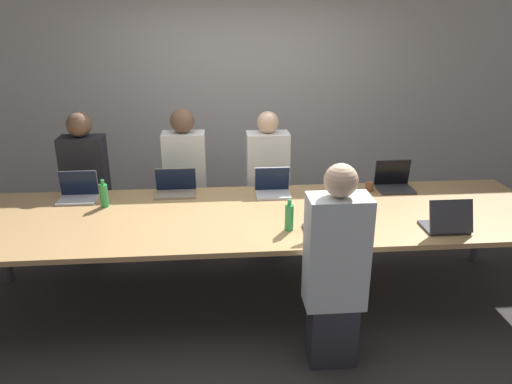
% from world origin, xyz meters
% --- Properties ---
extents(ground_plane, '(24.00, 24.00, 0.00)m').
position_xyz_m(ground_plane, '(0.00, 0.00, 0.00)').
color(ground_plane, '#383333').
extents(curtain_wall, '(12.00, 0.06, 2.80)m').
position_xyz_m(curtain_wall, '(0.00, 1.96, 1.40)').
color(curtain_wall, '#BCB7B2').
rests_on(curtain_wall, ground_plane).
extents(conference_table, '(4.74, 1.31, 0.77)m').
position_xyz_m(conference_table, '(0.00, 0.00, 0.73)').
color(conference_table, tan).
rests_on(conference_table, ground_plane).
extents(laptop_far_left, '(0.32, 0.23, 0.24)m').
position_xyz_m(laptop_far_left, '(-1.48, 0.46, 0.84)').
color(laptop_far_left, '#B7B7BC').
rests_on(laptop_far_left, conference_table).
extents(person_far_left, '(0.40, 0.24, 1.45)m').
position_xyz_m(person_far_left, '(-1.51, 0.86, 0.71)').
color(person_far_left, '#2D2D38').
rests_on(person_far_left, ground_plane).
extents(bottle_far_left, '(0.07, 0.07, 0.23)m').
position_xyz_m(bottle_far_left, '(-1.22, 0.26, 0.87)').
color(bottle_far_left, green).
rests_on(bottle_far_left, conference_table).
extents(laptop_far_center, '(0.31, 0.23, 0.24)m').
position_xyz_m(laptop_far_center, '(0.20, 0.44, 0.84)').
color(laptop_far_center, silver).
rests_on(laptop_far_center, conference_table).
extents(person_far_center, '(0.40, 0.24, 1.42)m').
position_xyz_m(person_far_center, '(0.20, 0.86, 0.69)').
color(person_far_center, '#2D2D38').
rests_on(person_far_center, ground_plane).
extents(laptop_far_right, '(0.32, 0.25, 0.25)m').
position_xyz_m(laptop_far_right, '(1.31, 0.49, 0.85)').
color(laptop_far_right, '#333338').
rests_on(laptop_far_right, conference_table).
extents(cup_far_right, '(0.07, 0.07, 0.08)m').
position_xyz_m(cup_far_right, '(1.08, 0.44, 0.81)').
color(cup_far_right, brown).
rests_on(cup_far_right, conference_table).
extents(laptop_far_midleft, '(0.36, 0.22, 0.23)m').
position_xyz_m(laptop_far_midleft, '(-0.65, 0.52, 0.84)').
color(laptop_far_midleft, gray).
rests_on(laptop_far_midleft, conference_table).
extents(person_far_midleft, '(0.40, 0.24, 1.45)m').
position_xyz_m(person_far_midleft, '(-0.59, 0.93, 0.71)').
color(person_far_midleft, '#2D2D38').
rests_on(person_far_midleft, ground_plane).
extents(laptop_near_midright, '(0.33, 0.26, 0.25)m').
position_xyz_m(laptop_near_midright, '(0.50, -0.42, 0.85)').
color(laptop_near_midright, '#333338').
rests_on(laptop_near_midright, conference_table).
extents(person_near_midright, '(0.40, 0.24, 1.44)m').
position_xyz_m(person_near_midright, '(0.47, -0.82, 0.70)').
color(person_near_midright, '#2D2D38').
rests_on(person_near_midright, ground_plane).
extents(bottle_near_midright, '(0.07, 0.07, 0.24)m').
position_xyz_m(bottle_near_midright, '(0.24, -0.32, 0.88)').
color(bottle_near_midright, green).
rests_on(bottle_near_midright, conference_table).
extents(laptop_near_right, '(0.32, 0.26, 0.25)m').
position_xyz_m(laptop_near_right, '(1.39, -0.44, 0.85)').
color(laptop_near_right, '#333338').
rests_on(laptop_near_right, conference_table).
extents(stapler, '(0.07, 0.16, 0.05)m').
position_xyz_m(stapler, '(0.50, -0.18, 0.80)').
color(stapler, black).
rests_on(stapler, conference_table).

